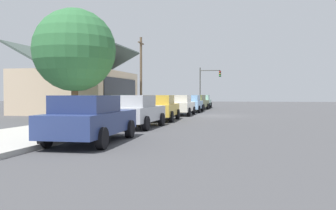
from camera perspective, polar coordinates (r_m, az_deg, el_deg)
ground_plane at (r=28.38m, az=7.23°, el=-1.67°), size 120.00×120.00×0.00m
sidewalk_curb at (r=29.39m, az=-3.71°, el=-1.39°), size 60.00×4.20×0.16m
car_navy at (r=12.50m, az=-11.93°, el=-2.07°), size 4.87×2.15×1.59m
car_silver at (r=17.90m, az=-4.90°, el=-0.96°), size 4.46×2.03×1.59m
car_mustard at (r=22.83m, az=-1.31°, el=-0.40°), size 4.81×2.27×1.59m
car_ivory at (r=28.61m, az=1.79°, el=0.00°), size 4.49×2.13×1.59m
car_skyblue at (r=33.88m, az=3.51°, el=0.25°), size 4.86×2.17×1.59m
car_olive at (r=39.28m, az=4.51°, el=0.43°), size 4.93×2.23×1.59m
car_seafoam at (r=44.64m, az=5.46°, el=0.57°), size 4.90×2.06×1.59m
storefront_building at (r=33.06m, az=-13.70°, el=2.16°), size 10.33×8.08×5.82m
shade_tree at (r=24.68m, az=-14.35°, el=8.25°), size 5.34×5.34×7.17m
traffic_light_main at (r=48.34m, az=6.26°, el=3.81°), size 0.37×2.79×5.20m
utility_pole_wooden at (r=37.77m, az=-4.23°, el=5.11°), size 1.80×0.24×7.50m
fire_hydrant_red at (r=17.85m, az=-9.68°, el=-2.00°), size 0.22×0.22×0.71m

